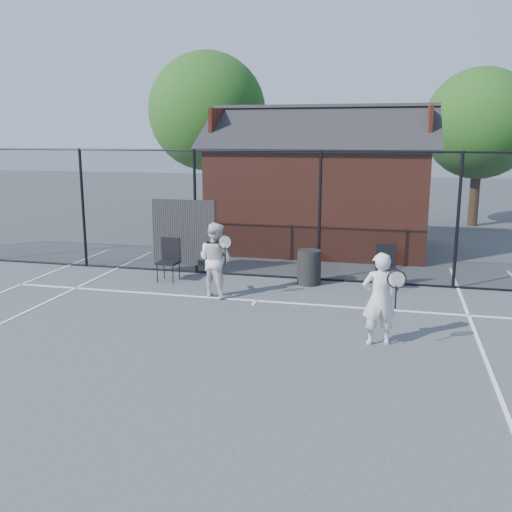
% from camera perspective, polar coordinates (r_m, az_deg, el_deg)
% --- Properties ---
extents(ground, '(80.00, 80.00, 0.00)m').
position_cam_1_polar(ground, '(8.96, -4.61, -9.81)').
color(ground, '#45494F').
rests_on(ground, ground).
extents(court_lines, '(11.02, 18.00, 0.01)m').
position_cam_1_polar(court_lines, '(7.82, -7.73, -13.23)').
color(court_lines, white).
rests_on(court_lines, ground).
extents(fence, '(22.04, 3.00, 3.00)m').
position_cam_1_polar(fence, '(13.35, 0.79, 3.93)').
color(fence, black).
rests_on(fence, ground).
extents(clubhouse, '(6.50, 4.36, 4.19)m').
position_cam_1_polar(clubhouse, '(17.11, 6.47, 6.18)').
color(clubhouse, maroon).
rests_on(clubhouse, ground).
extents(tree_left, '(4.48, 4.48, 6.44)m').
position_cam_1_polar(tree_left, '(22.57, -4.90, 14.18)').
color(tree_left, '#2F2012').
rests_on(tree_left, ground).
extents(tree_right, '(3.97, 3.97, 5.70)m').
position_cam_1_polar(tree_right, '(22.56, 21.49, 12.19)').
color(tree_right, '#2F2012').
rests_on(tree_right, ground).
extents(player_front, '(0.72, 0.57, 1.52)m').
position_cam_1_polar(player_front, '(9.34, 12.22, -4.20)').
color(player_front, silver).
rests_on(player_front, ground).
extents(player_back, '(0.92, 0.81, 1.56)m').
position_cam_1_polar(player_back, '(11.88, -4.11, -0.37)').
color(player_back, white).
rests_on(player_back, ground).
extents(chair_left, '(0.47, 0.49, 0.97)m').
position_cam_1_polar(chair_left, '(13.30, -8.79, -0.46)').
color(chair_left, black).
rests_on(chair_left, ground).
extents(chair_right, '(0.56, 0.58, 0.95)m').
position_cam_1_polar(chair_right, '(12.80, 13.00, -1.15)').
color(chair_right, black).
rests_on(chair_right, ground).
extents(waste_bin, '(0.65, 0.65, 0.78)m').
position_cam_1_polar(waste_bin, '(12.95, 5.33, -1.12)').
color(waste_bin, '#262626').
rests_on(waste_bin, ground).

